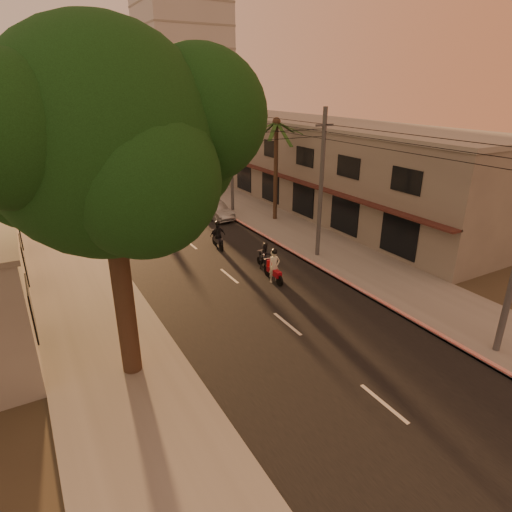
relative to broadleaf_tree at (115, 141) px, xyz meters
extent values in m
plane|color=#383023|center=(6.61, -2.14, -8.48)|extent=(160.00, 160.00, 0.00)
cube|color=black|center=(6.61, 17.86, -8.47)|extent=(10.00, 140.00, 0.02)
cube|color=slate|center=(14.11, 17.86, -8.42)|extent=(5.00, 140.00, 0.12)
cube|color=slate|center=(-0.89, 17.86, -8.42)|extent=(5.00, 140.00, 0.12)
cube|color=red|center=(11.71, 12.86, -8.38)|extent=(0.20, 60.00, 0.20)
cube|color=gray|center=(20.61, 15.86, -4.98)|extent=(8.00, 34.00, 7.00)
cube|color=gray|center=(20.61, 15.86, -1.33)|extent=(8.20, 34.20, 0.30)
cube|color=#421F1A|center=(16.31, 15.86, -5.38)|extent=(0.80, 34.00, 0.12)
cube|color=#B7B5B2|center=(22.61, 53.86, 5.52)|extent=(12.00, 12.00, 28.00)
cylinder|color=black|center=(-0.39, -0.14, -5.48)|extent=(0.70, 0.70, 6.00)
cylinder|color=black|center=(0.41, 0.26, -2.48)|extent=(1.22, 2.17, 3.04)
cylinder|color=black|center=(-0.99, -0.44, -2.28)|extent=(1.31, 1.49, 2.73)
sphere|color=black|center=(-0.39, -0.14, 0.02)|extent=(7.20, 7.20, 7.20)
sphere|color=black|center=(1.81, 0.86, -0.48)|extent=(5.20, 5.20, 5.20)
sphere|color=black|center=(-2.19, 0.66, -0.28)|extent=(4.80, 4.80, 4.80)
sphere|color=black|center=(0.21, -1.94, -0.88)|extent=(4.60, 4.60, 4.60)
sphere|color=black|center=(2.61, -0.64, 0.72)|extent=(4.40, 4.40, 4.40)
sphere|color=black|center=(-2.79, -1.34, 0.52)|extent=(4.00, 4.00, 4.00)
sphere|color=black|center=(0.81, 2.26, 1.12)|extent=(4.40, 4.40, 4.40)
cylinder|color=black|center=(14.61, 13.86, -4.68)|extent=(0.32, 0.32, 7.60)
sphere|color=black|center=(14.61, 13.86, -0.88)|extent=(0.60, 0.60, 0.60)
cylinder|color=#38383A|center=(12.81, 5.86, -3.98)|extent=(0.26, 0.26, 9.00)
cube|color=#38383A|center=(12.81, 5.86, -0.48)|extent=(1.20, 0.12, 0.12)
cylinder|color=#38383A|center=(12.81, 17.86, -3.98)|extent=(0.26, 0.26, 9.00)
cube|color=#38383A|center=(12.81, 17.86, -0.48)|extent=(1.20, 0.12, 0.12)
cylinder|color=#38383A|center=(12.81, 29.86, -3.98)|extent=(0.26, 0.26, 9.00)
cube|color=#38383A|center=(12.81, 29.86, -0.48)|extent=(1.20, 0.12, 0.12)
cylinder|color=#38383A|center=(12.81, 41.86, -3.98)|extent=(0.26, 0.26, 9.00)
cube|color=#38383A|center=(12.81, 41.86, -0.48)|extent=(1.20, 0.12, 0.12)
cube|color=gray|center=(20.61, 42.86, -5.48)|extent=(8.00, 14.00, 6.00)
cylinder|color=black|center=(8.49, 4.77, -8.17)|extent=(0.14, 0.62, 0.61)
cylinder|color=black|center=(8.43, 3.40, -8.17)|extent=(0.14, 0.62, 0.61)
cube|color=maroon|center=(8.46, 4.00, -7.88)|extent=(0.36, 1.21, 0.33)
cube|color=maroon|center=(8.48, 4.55, -7.71)|extent=(0.33, 0.12, 0.66)
cylinder|color=silver|center=(8.49, 4.68, -7.33)|extent=(0.60, 0.07, 0.04)
imported|color=beige|center=(8.46, 4.00, -7.56)|extent=(0.71, 0.50, 1.83)
sphere|color=black|center=(8.46, 4.00, -6.69)|extent=(0.33, 0.33, 0.33)
sphere|color=silver|center=(8.18, 4.67, -7.06)|extent=(0.13, 0.13, 0.13)
sphere|color=silver|center=(8.79, 4.64, -7.06)|extent=(0.13, 0.13, 0.13)
cylinder|color=black|center=(8.97, 6.48, -8.22)|extent=(0.11, 0.51, 0.51)
cylinder|color=black|center=(9.01, 5.35, -8.22)|extent=(0.11, 0.51, 0.51)
cube|color=black|center=(8.99, 5.85, -7.98)|extent=(0.28, 1.00, 0.27)
cube|color=black|center=(8.98, 6.30, -7.84)|extent=(0.27, 0.10, 0.54)
cylinder|color=silver|center=(8.98, 6.41, -7.52)|extent=(0.50, 0.05, 0.04)
imported|color=black|center=(8.99, 5.85, -7.71)|extent=(0.77, 0.62, 1.52)
sphere|color=black|center=(8.99, 5.85, -7.00)|extent=(0.27, 0.27, 0.27)
cylinder|color=black|center=(8.01, 10.99, -8.18)|extent=(0.16, 0.60, 0.60)
cylinder|color=black|center=(7.90, 9.66, -8.18)|extent=(0.16, 0.60, 0.60)
cube|color=black|center=(7.95, 10.25, -7.89)|extent=(0.40, 1.19, 0.32)
cube|color=black|center=(7.99, 10.78, -7.73)|extent=(0.33, 0.13, 0.64)
cylinder|color=silver|center=(8.00, 10.91, -7.36)|extent=(0.59, 0.09, 0.04)
imported|color=black|center=(7.95, 10.25, -7.58)|extent=(1.12, 0.61, 1.79)
sphere|color=black|center=(7.95, 10.25, -6.73)|extent=(0.32, 0.32, 0.32)
cylinder|color=black|center=(6.11, 21.59, -8.17)|extent=(0.34, 0.60, 0.61)
cylinder|color=black|center=(6.64, 20.34, -8.17)|extent=(0.34, 0.60, 0.61)
cube|color=black|center=(6.41, 20.89, -7.88)|extent=(0.75, 1.22, 0.33)
cube|color=black|center=(6.19, 21.39, -7.71)|extent=(0.34, 0.23, 0.65)
cylinder|color=silver|center=(6.14, 21.51, -7.33)|extent=(0.57, 0.27, 0.04)
imported|color=black|center=(6.41, 20.89, -7.56)|extent=(1.32, 1.23, 1.83)
sphere|color=black|center=(6.41, 20.89, -6.69)|extent=(0.33, 0.33, 0.33)
cylinder|color=black|center=(10.63, 30.82, -8.21)|extent=(0.24, 0.54, 0.54)
cylinder|color=black|center=(10.95, 29.66, -8.21)|extent=(0.24, 0.54, 0.54)
cube|color=black|center=(10.81, 30.17, -7.95)|extent=(0.55, 1.09, 0.29)
cube|color=black|center=(10.68, 30.63, -7.80)|extent=(0.30, 0.17, 0.58)
cylinder|color=silver|center=(10.65, 30.74, -7.47)|extent=(0.52, 0.18, 0.04)
imported|color=black|center=(10.81, 30.17, -7.67)|extent=(1.36, 1.14, 1.62)
sphere|color=black|center=(10.81, 30.17, -6.91)|extent=(0.29, 0.29, 0.29)
imported|color=gray|center=(10.63, 16.64, -7.79)|extent=(2.23, 4.42, 1.37)
camera|label=1|loc=(-2.91, -14.16, 1.66)|focal=30.00mm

